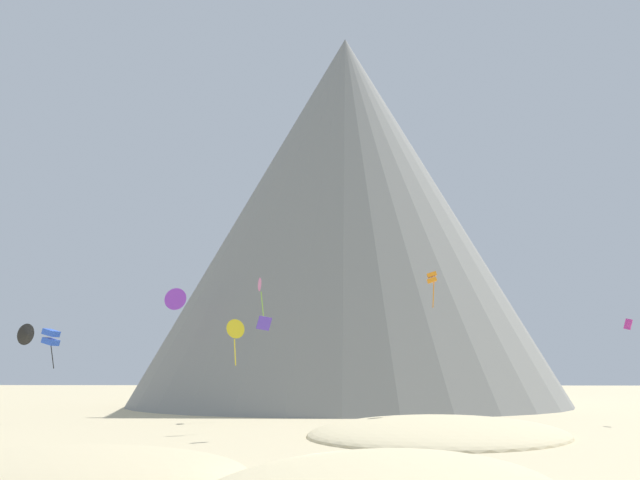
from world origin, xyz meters
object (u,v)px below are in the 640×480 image
(kite_pink_low, at_px, (261,286))
(kite_rainbow_mid, at_px, (293,262))
(rock_massif, at_px, (342,228))
(kite_blue_low, at_px, (51,337))
(kite_violet_low, at_px, (176,299))
(kite_yellow_low, at_px, (235,330))
(kite_orange_low, at_px, (432,278))
(kite_black_low, at_px, (27,334))
(kite_lime_low, at_px, (377,313))
(kite_indigo_low, at_px, (264,323))
(kite_magenta_low, at_px, (628,324))

(kite_pink_low, xyz_separation_m, kite_rainbow_mid, (2.01, 15.46, 4.46))
(rock_massif, height_order, kite_blue_low, rock_massif)
(kite_pink_low, height_order, kite_violet_low, kite_pink_low)
(kite_yellow_low, relative_size, kite_rainbow_mid, 0.54)
(kite_orange_low, bearing_deg, kite_black_low, -66.38)
(kite_rainbow_mid, relative_size, kite_violet_low, 2.65)
(kite_pink_low, xyz_separation_m, kite_lime_low, (11.57, 10.83, -1.77))
(kite_yellow_low, bearing_deg, kite_indigo_low, 88.66)
(kite_magenta_low, bearing_deg, kite_pink_low, 113.74)
(kite_lime_low, bearing_deg, rock_massif, -98.82)
(kite_rainbow_mid, bearing_deg, kite_black_low, -41.90)
(kite_indigo_low, relative_size, kite_blue_low, 0.30)
(kite_indigo_low, bearing_deg, kite_magenta_low, -150.37)
(kite_violet_low, height_order, kite_blue_low, kite_violet_low)
(kite_black_low, bearing_deg, kite_magenta_low, -45.50)
(rock_massif, height_order, kite_magenta_low, rock_massif)
(rock_massif, relative_size, kite_pink_low, 13.28)
(kite_violet_low, bearing_deg, kite_black_low, 88.70)
(kite_indigo_low, distance_m, kite_rainbow_mid, 36.04)
(kite_indigo_low, height_order, kite_magenta_low, kite_magenta_low)
(kite_black_low, distance_m, kite_magenta_low, 49.71)
(kite_lime_low, bearing_deg, kite_rainbow_mid, -46.98)
(kite_black_low, bearing_deg, kite_violet_low, 17.56)
(kite_pink_low, relative_size, kite_rainbow_mid, 0.76)
(kite_black_low, bearing_deg, kite_blue_low, 40.36)
(kite_rainbow_mid, bearing_deg, kite_magenta_low, 38.47)
(kite_orange_low, distance_m, kite_lime_low, 21.41)
(kite_rainbow_mid, xyz_separation_m, kite_violet_low, (-12.07, -7.39, -4.94))
(kite_pink_low, height_order, kite_magenta_low, kite_pink_low)
(kite_magenta_low, bearing_deg, kite_yellow_low, 138.39)
(kite_indigo_low, bearing_deg, kite_yellow_low, -56.35)
(kite_magenta_low, relative_size, kite_blue_low, 0.30)
(kite_violet_low, bearing_deg, kite_blue_low, 62.01)
(kite_indigo_low, distance_m, kite_violet_low, 30.51)
(kite_black_low, relative_size, kite_blue_low, 0.42)
(kite_pink_low, xyz_separation_m, kite_violet_low, (-10.06, 8.08, -0.48))
(kite_black_low, height_order, kite_blue_low, kite_blue_low)
(rock_massif, distance_m, kite_black_low, 57.35)
(kite_pink_low, relative_size, kite_violet_low, 2.01)
(kite_rainbow_mid, distance_m, kite_magenta_low, 37.75)
(kite_orange_low, bearing_deg, kite_blue_low, -97.29)
(kite_yellow_low, xyz_separation_m, kite_violet_low, (-9.83, 22.75, 4.43))
(kite_pink_low, distance_m, kite_violet_low, 12.91)
(kite_yellow_low, distance_m, kite_blue_low, 20.72)
(kite_magenta_low, bearing_deg, rock_massif, 68.40)
(kite_indigo_low, bearing_deg, kite_orange_low, -141.13)
(kite_violet_low, xyz_separation_m, kite_magenta_low, (43.19, -12.25, -3.47))
(kite_yellow_low, height_order, kite_lime_low, kite_lime_low)
(kite_black_low, bearing_deg, kite_lime_low, -13.62)
(kite_pink_low, xyz_separation_m, kite_blue_low, (-18.37, -4.65, -5.05))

